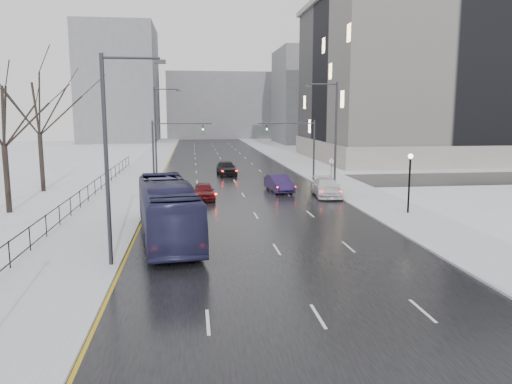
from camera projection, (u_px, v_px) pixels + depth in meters
name	position (u px, v px, depth m)	size (l,w,h in m)	color
road	(227.00, 170.00, 64.17)	(16.00, 150.00, 0.04)	black
cross_road	(235.00, 183.00, 52.42)	(130.00, 10.00, 0.04)	black
sidewalk_left	(144.00, 170.00, 62.85)	(5.00, 150.00, 0.16)	silver
sidewalk_right	(307.00, 168.00, 65.47)	(5.00, 150.00, 0.16)	silver
park_strip	(66.00, 172.00, 61.66)	(14.00, 150.00, 0.12)	white
tree_park_d	(10.00, 214.00, 36.49)	(8.75, 8.75, 12.50)	black
tree_park_e	(44.00, 192.00, 46.23)	(9.45, 9.45, 13.50)	black
iron_fence	(63.00, 211.00, 33.02)	(0.06, 70.00, 1.30)	black
streetlight_r_mid	(333.00, 132.00, 44.71)	(2.95, 0.25, 10.00)	#2D2D33
streetlight_l_near	(111.00, 151.00, 23.09)	(2.95, 0.25, 10.00)	#2D2D33
streetlight_l_far	(157.00, 128.00, 54.42)	(2.95, 0.25, 10.00)	#2D2D33
lamppost_r_mid	(410.00, 175.00, 35.70)	(0.36, 0.36, 4.28)	black
mast_signal_right	(304.00, 143.00, 52.68)	(6.10, 0.33, 6.50)	#2D2D33
mast_signal_left	(164.00, 144.00, 50.85)	(6.10, 0.33, 6.50)	#2D2D33
no_uturn_sign	(331.00, 164.00, 49.29)	(0.60, 0.06, 2.70)	#2D2D33
civic_building	(443.00, 87.00, 78.51)	(41.00, 31.00, 24.80)	gray
bldg_far_right	(327.00, 97.00, 119.78)	(24.00, 20.00, 22.00)	slate
bldg_far_left	(119.00, 85.00, 122.85)	(18.00, 22.00, 28.00)	slate
bldg_far_center	(221.00, 106.00, 141.58)	(30.00, 18.00, 18.00)	slate
bus	(167.00, 210.00, 28.98)	(2.85, 12.19, 3.40)	#29284E
sedan_center_near	(204.00, 191.00, 42.24)	(1.66, 4.12, 1.40)	#530E13
sedan_right_near	(279.00, 183.00, 46.27)	(1.65, 4.74, 1.56)	#261746
sedan_right_far	(327.00, 188.00, 43.71)	(2.19, 5.38, 1.56)	silver
sedan_center_far	(226.00, 168.00, 58.47)	(2.00, 4.97, 1.69)	black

